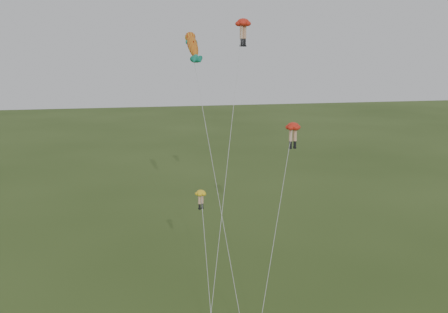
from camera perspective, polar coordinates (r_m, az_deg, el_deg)
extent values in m
ellipsoid|color=red|center=(42.13, 2.20, 15.07)|extent=(1.86, 1.86, 0.66)
cylinder|color=#E3AA86|center=(41.93, 2.02, 14.02)|extent=(0.29, 0.29, 1.01)
cylinder|color=black|center=(41.90, 2.01, 12.99)|extent=(0.23, 0.23, 0.50)
cube|color=black|center=(41.89, 2.01, 12.54)|extent=(0.31, 0.33, 0.15)
cylinder|color=#E3AA86|center=(42.25, 2.36, 14.00)|extent=(0.29, 0.29, 1.01)
cylinder|color=black|center=(42.22, 2.35, 12.97)|extent=(0.23, 0.23, 0.50)
cube|color=black|center=(42.21, 2.35, 12.53)|extent=(0.31, 0.33, 0.15)
cylinder|color=silver|center=(36.01, 0.42, -0.47)|extent=(5.53, 12.73, 20.85)
ellipsoid|color=red|center=(39.91, 7.91, 3.46)|extent=(1.32, 1.32, 0.62)
cylinder|color=#E3AA86|center=(39.94, 7.63, 2.42)|extent=(0.28, 0.28, 0.95)
cylinder|color=black|center=(40.06, 7.61, 1.41)|extent=(0.22, 0.22, 0.47)
cube|color=black|center=(40.11, 7.60, 0.98)|extent=(0.17, 0.29, 0.14)
cylinder|color=#E3AA86|center=(40.10, 8.13, 2.44)|extent=(0.28, 0.28, 0.95)
cylinder|color=black|center=(40.21, 8.10, 1.44)|extent=(0.22, 0.22, 0.47)
cube|color=black|center=(40.27, 8.09, 1.01)|extent=(0.17, 0.29, 0.14)
cylinder|color=silver|center=(35.95, 6.10, -7.30)|extent=(5.66, 9.67, 12.70)
ellipsoid|color=yellow|center=(33.90, -2.67, -4.15)|extent=(1.07, 1.07, 0.40)
cylinder|color=#E3AA86|center=(33.96, -2.82, -4.94)|extent=(0.18, 0.18, 0.60)
cylinder|color=black|center=(34.09, -2.81, -5.67)|extent=(0.14, 0.14, 0.30)
cube|color=black|center=(34.15, -2.81, -5.99)|extent=(0.17, 0.20, 0.09)
cylinder|color=#E3AA86|center=(34.11, -2.50, -4.87)|extent=(0.18, 0.18, 0.60)
cylinder|color=black|center=(34.24, -2.50, -5.60)|extent=(0.14, 0.14, 0.30)
cube|color=black|center=(34.29, -2.50, -5.91)|extent=(0.17, 0.20, 0.09)
cylinder|color=silver|center=(33.15, -1.97, -12.38)|extent=(0.14, 4.76, 8.96)
ellipsoid|color=orange|center=(40.40, -3.64, 12.64)|extent=(1.13, 2.77, 2.53)
sphere|color=orange|center=(40.40, -3.64, 12.64)|extent=(1.00, 1.34, 1.27)
cone|color=#148269|center=(40.40, -3.64, 12.64)|extent=(0.80, 1.24, 1.21)
cone|color=#148269|center=(40.40, -3.64, 12.64)|extent=(0.80, 1.24, 1.21)
cone|color=#148269|center=(40.40, -3.64, 12.64)|extent=(0.46, 0.70, 0.68)
cone|color=#148269|center=(40.40, -3.64, 12.64)|extent=(0.46, 0.70, 0.68)
cone|color=#B53413|center=(40.40, -3.64, 12.64)|extent=(0.49, 0.70, 0.67)
cylinder|color=silver|center=(35.98, -0.99, -2.22)|extent=(1.35, 11.33, 18.72)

